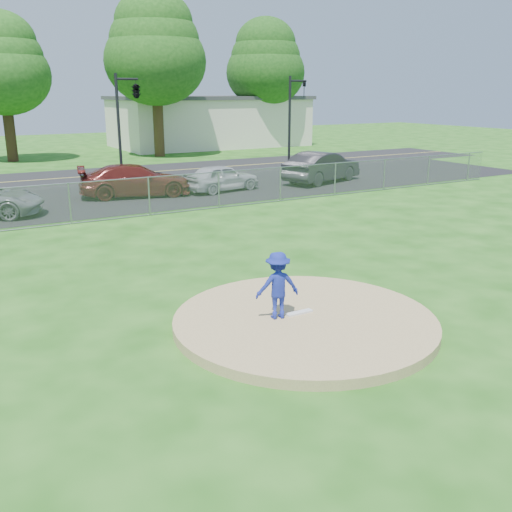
{
  "coord_description": "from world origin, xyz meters",
  "views": [
    {
      "loc": [
        -6.32,
        -8.93,
        4.64
      ],
      "look_at": [
        0.0,
        2.0,
        1.0
      ],
      "focal_mm": 40.0,
      "sensor_mm": 36.0,
      "label": 1
    }
  ],
  "objects_px": {
    "tree_center": "(2,63)",
    "parked_car_charcoal": "(322,167)",
    "parked_car_pearl": "(222,178)",
    "parked_car_darkred": "(136,180)",
    "tree_far_right": "(266,62)",
    "traffic_signal_center": "(134,92)",
    "pitcher": "(278,285)",
    "tree_right": "(155,48)",
    "traffic_signal_right": "(293,113)",
    "commercial_building": "(209,121)"
  },
  "relations": [
    {
      "from": "tree_center",
      "to": "parked_car_darkred",
      "type": "xyz_separation_m",
      "value": [
        2.92,
        -17.64,
        -5.73
      ]
    },
    {
      "from": "traffic_signal_right",
      "to": "parked_car_charcoal",
      "type": "relative_size",
      "value": 1.14
    },
    {
      "from": "traffic_signal_center",
      "to": "tree_center",
      "type": "bearing_deg",
      "value": 112.49
    },
    {
      "from": "pitcher",
      "to": "parked_car_darkred",
      "type": "bearing_deg",
      "value": -84.41
    },
    {
      "from": "parked_car_pearl",
      "to": "traffic_signal_center",
      "type": "bearing_deg",
      "value": 7.38
    },
    {
      "from": "traffic_signal_center",
      "to": "parked_car_charcoal",
      "type": "distance_m",
      "value": 10.88
    },
    {
      "from": "commercial_building",
      "to": "tree_center",
      "type": "distance_m",
      "value": 17.99
    },
    {
      "from": "commercial_building",
      "to": "parked_car_pearl",
      "type": "relative_size",
      "value": 4.3
    },
    {
      "from": "tree_center",
      "to": "parked_car_darkred",
      "type": "distance_m",
      "value": 18.77
    },
    {
      "from": "tree_right",
      "to": "tree_far_right",
      "type": "bearing_deg",
      "value": 15.26
    },
    {
      "from": "commercial_building",
      "to": "parked_car_pearl",
      "type": "xyz_separation_m",
      "value": [
        -10.02,
        -22.31,
        -1.5
      ]
    },
    {
      "from": "commercial_building",
      "to": "parked_car_charcoal",
      "type": "relative_size",
      "value": 3.34
    },
    {
      "from": "tree_right",
      "to": "traffic_signal_right",
      "type": "bearing_deg",
      "value": -62.36
    },
    {
      "from": "parked_car_pearl",
      "to": "pitcher",
      "type": "bearing_deg",
      "value": 146.89
    },
    {
      "from": "parked_car_darkred",
      "to": "parked_car_charcoal",
      "type": "distance_m",
      "value": 9.98
    },
    {
      "from": "traffic_signal_center",
      "to": "pitcher",
      "type": "height_order",
      "value": "traffic_signal_center"
    },
    {
      "from": "tree_right",
      "to": "parked_car_charcoal",
      "type": "distance_m",
      "value": 18.05
    },
    {
      "from": "tree_center",
      "to": "pitcher",
      "type": "xyz_separation_m",
      "value": [
        0.5,
        -33.75,
        -5.58
      ]
    },
    {
      "from": "traffic_signal_center",
      "to": "parked_car_charcoal",
      "type": "relative_size",
      "value": 1.14
    },
    {
      "from": "tree_center",
      "to": "parked_car_charcoal",
      "type": "distance_m",
      "value": 23.2
    },
    {
      "from": "tree_right",
      "to": "parked_car_darkred",
      "type": "relative_size",
      "value": 2.3
    },
    {
      "from": "pitcher",
      "to": "parked_car_darkred",
      "type": "relative_size",
      "value": 0.27
    },
    {
      "from": "commercial_building",
      "to": "tree_right",
      "type": "relative_size",
      "value": 1.41
    },
    {
      "from": "tree_right",
      "to": "traffic_signal_right",
      "type": "xyz_separation_m",
      "value": [
        5.24,
        -10.0,
        -4.29
      ]
    },
    {
      "from": "commercial_building",
      "to": "pitcher",
      "type": "xyz_separation_m",
      "value": [
        -16.5,
        -37.75,
        -1.27
      ]
    },
    {
      "from": "parked_car_darkred",
      "to": "parked_car_pearl",
      "type": "xyz_separation_m",
      "value": [
        4.07,
        -0.67,
        -0.08
      ]
    },
    {
      "from": "traffic_signal_center",
      "to": "pitcher",
      "type": "distance_m",
      "value": 22.51
    },
    {
      "from": "tree_right",
      "to": "traffic_signal_right",
      "type": "height_order",
      "value": "tree_right"
    },
    {
      "from": "traffic_signal_right",
      "to": "parked_car_pearl",
      "type": "relative_size",
      "value": 1.47
    },
    {
      "from": "commercial_building",
      "to": "parked_car_charcoal",
      "type": "height_order",
      "value": "commercial_building"
    },
    {
      "from": "tree_far_right",
      "to": "pitcher",
      "type": "relative_size",
      "value": 7.75
    },
    {
      "from": "tree_right",
      "to": "parked_car_darkred",
      "type": "distance_m",
      "value": 18.51
    },
    {
      "from": "traffic_signal_center",
      "to": "parked_car_charcoal",
      "type": "bearing_deg",
      "value": -39.27
    },
    {
      "from": "tree_far_right",
      "to": "traffic_signal_center",
      "type": "height_order",
      "value": "tree_far_right"
    },
    {
      "from": "pitcher",
      "to": "parked_car_charcoal",
      "type": "bearing_deg",
      "value": -114.85
    },
    {
      "from": "traffic_signal_right",
      "to": "pitcher",
      "type": "xyz_separation_m",
      "value": [
        -14.74,
        -21.75,
        -2.47
      ]
    },
    {
      "from": "tree_center",
      "to": "parked_car_pearl",
      "type": "height_order",
      "value": "tree_center"
    },
    {
      "from": "tree_far_right",
      "to": "parked_car_charcoal",
      "type": "bearing_deg",
      "value": -112.68
    },
    {
      "from": "commercial_building",
      "to": "tree_right",
      "type": "bearing_deg",
      "value": -139.4
    },
    {
      "from": "commercial_building",
      "to": "parked_car_darkred",
      "type": "distance_m",
      "value": 25.86
    },
    {
      "from": "tree_center",
      "to": "parked_car_charcoal",
      "type": "height_order",
      "value": "tree_center"
    },
    {
      "from": "tree_far_right",
      "to": "traffic_signal_right",
      "type": "relative_size",
      "value": 1.92
    },
    {
      "from": "tree_far_right",
      "to": "traffic_signal_right",
      "type": "distance_m",
      "value": 14.69
    },
    {
      "from": "commercial_building",
      "to": "parked_car_darkred",
      "type": "relative_size",
      "value": 3.25
    },
    {
      "from": "tree_right",
      "to": "parked_car_darkred",
      "type": "bearing_deg",
      "value": -114.37
    },
    {
      "from": "tree_right",
      "to": "parked_car_pearl",
      "type": "distance_m",
      "value": 18.0
    },
    {
      "from": "tree_center",
      "to": "parked_car_pearl",
      "type": "bearing_deg",
      "value": -69.13
    },
    {
      "from": "tree_center",
      "to": "tree_right",
      "type": "bearing_deg",
      "value": -11.31
    },
    {
      "from": "traffic_signal_center",
      "to": "parked_car_pearl",
      "type": "relative_size",
      "value": 1.47
    },
    {
      "from": "tree_far_right",
      "to": "traffic_signal_center",
      "type": "xyz_separation_m",
      "value": [
        -16.03,
        -13.0,
        -2.45
      ]
    }
  ]
}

